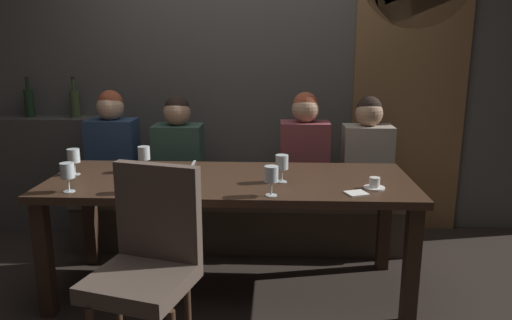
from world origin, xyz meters
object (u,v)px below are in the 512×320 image
diner_bearded (178,146)px  wine_bottle_dark_red (29,102)px  diner_redhead (113,143)px  wine_glass_near_left (282,163)px  dining_table (230,192)px  wine_glass_near_right (67,171)px  diner_near_end (367,147)px  wine_glass_end_left (74,156)px  fork_on_table (193,164)px  diner_far_end (304,146)px  wine_bottle_pale_label (75,103)px  wine_glass_center_back (271,176)px  wine_glass_far_left (144,172)px  espresso_cup (374,184)px  chair_near_side (148,255)px  wine_glass_far_right (144,154)px  banquette_bench (239,217)px

diner_bearded → wine_bottle_dark_red: size_ratio=2.21×
diner_redhead → wine_glass_near_left: bearing=-31.4°
dining_table → wine_glass_near_right: (-0.87, -0.31, 0.20)m
diner_redhead → wine_glass_near_left: diner_redhead is taller
diner_near_end → wine_glass_end_left: 2.06m
diner_near_end → fork_on_table: diner_near_end is taller
diner_far_end → wine_bottle_pale_label: wine_bottle_pale_label is taller
wine_glass_center_back → wine_glass_far_left: (-0.70, 0.04, 0.00)m
diner_near_end → espresso_cup: (-0.12, -0.91, -0.02)m
chair_near_side → wine_glass_near_right: size_ratio=5.98×
wine_bottle_pale_label → fork_on_table: (1.09, -0.71, -0.33)m
wine_glass_near_left → wine_glass_far_right: (-0.88, 0.20, -0.00)m
banquette_bench → wine_glass_far_left: (-0.44, -1.00, 0.63)m
diner_near_end → wine_glass_near_right: bearing=-150.2°
chair_near_side → diner_far_end: bearing=60.2°
wine_bottle_dark_red → espresso_cup: (2.59, -1.24, -0.30)m
diner_bearded → wine_glass_center_back: bearing=-55.5°
diner_near_end → espresso_cup: diner_near_end is taller
diner_redhead → fork_on_table: (0.67, -0.36, -0.06)m
wine_bottle_pale_label → banquette_bench: bearing=-14.7°
diner_redhead → wine_bottle_dark_red: (-0.80, 0.35, 0.26)m
wine_glass_near_left → diner_bearded: bearing=135.3°
dining_table → diner_far_end: size_ratio=2.94×
dining_table → wine_glass_near_left: (0.31, -0.07, 0.20)m
dining_table → wine_bottle_dark_red: bearing=148.8°
diner_bearded → diner_redhead: bearing=178.4°
wine_glass_near_right → fork_on_table: (0.58, 0.66, -0.11)m
wine_bottle_pale_label → chair_near_side: bearing=-59.6°
wine_glass_end_left → espresso_cup: wine_glass_end_left is taller
dining_table → fork_on_table: bearing=129.4°
diner_bearded → wine_glass_far_right: (-0.11, -0.56, 0.06)m
diner_bearded → fork_on_table: size_ratio=4.24×
wine_bottle_pale_label → fork_on_table: bearing=-33.3°
chair_near_side → wine_glass_far_left: size_ratio=5.98×
wine_bottle_pale_label → wine_glass_far_right: size_ratio=1.99×
diner_redhead → diner_far_end: diner_redhead is taller
wine_bottle_pale_label → wine_glass_end_left: size_ratio=1.99×
wine_glass_far_left → banquette_bench: bearing=66.3°
chair_near_side → diner_near_end: (1.28, 1.45, 0.23)m
banquette_bench → fork_on_table: fork_on_table is taller
wine_glass_near_right → wine_glass_end_left: bearing=107.7°
diner_bearded → wine_glass_end_left: diner_bearded is taller
diner_far_end → espresso_cup: 0.94m
wine_bottle_dark_red → wine_glass_near_right: bearing=-57.2°
wine_glass_far_right → wine_glass_near_left: bearing=-13.1°
banquette_bench → diner_near_end: bearing=1.8°
wine_bottle_dark_red → espresso_cup: 2.89m
diner_bearded → wine_glass_near_left: 1.08m
wine_glass_near_left → fork_on_table: (-0.60, 0.41, -0.11)m
diner_bearded → wine_glass_end_left: 0.84m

